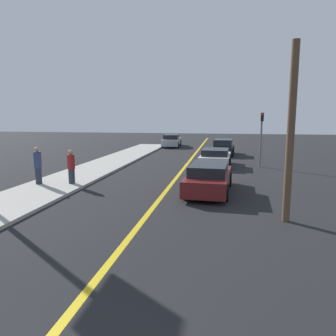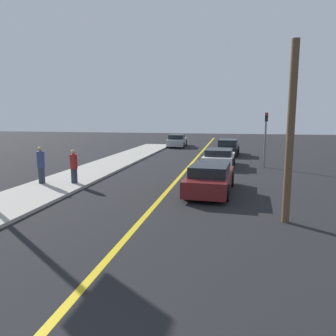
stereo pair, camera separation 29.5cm
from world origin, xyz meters
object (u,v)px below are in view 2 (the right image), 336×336
at_px(pedestrian_mid_group, 74,166).
at_px(car_ahead_center, 219,158).
at_px(car_far_distant, 228,148).
at_px(traffic_light, 265,134).
at_px(car_near_right_lane, 210,178).
at_px(car_parked_left_lot, 177,141).
at_px(pedestrian_near_curb, 41,165).
at_px(utility_pole, 290,134).

bearing_deg(pedestrian_mid_group, car_ahead_center, 48.29).
relative_size(car_ahead_center, car_far_distant, 1.00).
relative_size(car_far_distant, traffic_light, 1.14).
height_order(car_near_right_lane, car_ahead_center, car_near_right_lane).
relative_size(pedestrian_mid_group, traffic_light, 0.46).
bearing_deg(car_parked_left_lot, traffic_light, -61.61).
bearing_deg(car_parked_left_lot, car_near_right_lane, -79.46).
height_order(car_near_right_lane, car_parked_left_lot, car_parked_left_lot).
relative_size(car_far_distant, pedestrian_mid_group, 2.48).
distance_m(car_near_right_lane, traffic_light, 8.42).
bearing_deg(car_ahead_center, pedestrian_near_curb, -133.52).
relative_size(car_near_right_lane, car_far_distant, 1.16).
xyz_separation_m(car_ahead_center, pedestrian_near_curb, (-8.18, -7.87, 0.43)).
relative_size(car_parked_left_lot, pedestrian_mid_group, 2.91).
distance_m(car_ahead_center, utility_pole, 11.82).
relative_size(car_ahead_center, pedestrian_mid_group, 2.47).
bearing_deg(car_near_right_lane, traffic_light, 72.17).
bearing_deg(pedestrian_near_curb, car_near_right_lane, 1.46).
height_order(car_ahead_center, car_parked_left_lot, car_parked_left_lot).
distance_m(car_parked_left_lot, utility_pole, 25.76).
distance_m(car_ahead_center, car_parked_left_lot, 14.13).
bearing_deg(car_near_right_lane, pedestrian_mid_group, -178.26).
height_order(car_parked_left_lot, pedestrian_near_curb, pedestrian_near_curb).
xyz_separation_m(pedestrian_near_curb, utility_pole, (10.79, -3.44, 1.80)).
relative_size(car_ahead_center, pedestrian_near_curb, 2.27).
relative_size(car_far_distant, car_parked_left_lot, 0.85).
xyz_separation_m(car_near_right_lane, car_ahead_center, (0.06, 7.66, -0.05)).
height_order(car_ahead_center, pedestrian_near_curb, pedestrian_near_curb).
distance_m(car_near_right_lane, car_far_distant, 14.13).
height_order(pedestrian_near_curb, pedestrian_mid_group, pedestrian_near_curb).
distance_m(car_far_distant, pedestrian_mid_group, 15.66).
bearing_deg(utility_pole, pedestrian_near_curb, 162.31).
xyz_separation_m(car_far_distant, traffic_light, (2.46, -6.40, 1.57)).
height_order(car_ahead_center, utility_pole, utility_pole).
relative_size(car_near_right_lane, car_parked_left_lot, 0.99).
bearing_deg(pedestrian_near_curb, car_ahead_center, 43.89).
height_order(car_near_right_lane, car_far_distant, car_far_distant).
relative_size(pedestrian_near_curb, traffic_light, 0.50).
distance_m(car_parked_left_lot, pedestrian_near_curb, 21.26).
xyz_separation_m(car_near_right_lane, traffic_light, (2.98, 7.72, 1.57)).
xyz_separation_m(car_ahead_center, traffic_light, (2.92, 0.06, 1.62)).
relative_size(car_parked_left_lot, pedestrian_near_curb, 2.67).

